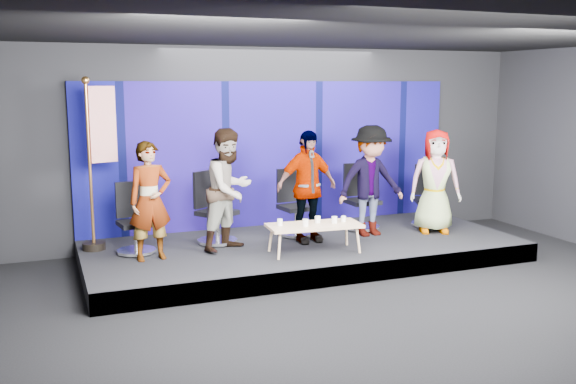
# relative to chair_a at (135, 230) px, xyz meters

# --- Properties ---
(ground) EXTENTS (10.00, 10.00, 0.00)m
(ground) POSITION_rel_chair_a_xyz_m (2.67, -2.81, -0.65)
(ground) COLOR black
(ground) RESTS_ON ground
(room_walls) EXTENTS (10.02, 8.02, 3.51)m
(room_walls) POSITION_rel_chair_a_xyz_m (2.67, -2.81, 1.77)
(room_walls) COLOR black
(room_walls) RESTS_ON ground
(riser) EXTENTS (7.00, 3.00, 0.30)m
(riser) POSITION_rel_chair_a_xyz_m (2.67, -0.31, -0.50)
(riser) COLOR black
(riser) RESTS_ON ground
(backdrop) EXTENTS (7.00, 0.08, 2.60)m
(backdrop) POSITION_rel_chair_a_xyz_m (2.67, 1.14, 0.95)
(backdrop) COLOR #080B61
(backdrop) RESTS_ON riser
(chair_a) EXTENTS (0.69, 0.69, 1.08)m
(chair_a) POSITION_rel_chair_a_xyz_m (0.00, 0.00, 0.00)
(chair_a) COLOR silver
(chair_a) RESTS_ON riser
(panelist_a) EXTENTS (0.69, 0.50, 1.75)m
(panelist_a) POSITION_rel_chair_a_xyz_m (0.18, -0.47, 0.52)
(panelist_a) COLOR black
(panelist_a) RESTS_ON riser
(chair_b) EXTENTS (0.91, 0.91, 1.17)m
(chair_b) POSITION_rel_chair_a_xyz_m (1.29, 0.15, 0.03)
(chair_b) COLOR silver
(chair_b) RESTS_ON riser
(panelist_b) EXTENTS (1.16, 1.10, 1.89)m
(panelist_b) POSITION_rel_chair_a_xyz_m (1.41, -0.34, 0.59)
(panelist_b) COLOR black
(panelist_b) RESTS_ON riser
(chair_c) EXTENTS (0.71, 0.71, 1.13)m
(chair_c) POSITION_rel_chair_a_xyz_m (2.71, 0.19, 0.02)
(chair_c) COLOR silver
(chair_c) RESTS_ON riser
(panelist_c) EXTENTS (1.12, 0.58, 1.83)m
(panelist_c) POSITION_rel_chair_a_xyz_m (2.72, -0.32, 0.56)
(panelist_c) COLOR black
(panelist_c) RESTS_ON riser
(chair_d) EXTENTS (0.67, 0.67, 1.16)m
(chair_d) POSITION_rel_chair_a_xyz_m (3.99, 0.21, 0.03)
(chair_d) COLOR silver
(chair_d) RESTS_ON riser
(panelist_d) EXTENTS (1.23, 0.73, 1.88)m
(panelist_d) POSITION_rel_chair_a_xyz_m (3.90, -0.29, 0.58)
(panelist_d) COLOR black
(panelist_d) RESTS_ON riser
(chair_e) EXTENTS (0.82, 0.82, 1.11)m
(chair_e) POSITION_rel_chair_a_xyz_m (5.26, -0.01, 0.01)
(chair_e) COLOR silver
(chair_e) RESTS_ON riser
(panelist_e) EXTENTS (1.03, 0.86, 1.79)m
(panelist_e) POSITION_rel_chair_a_xyz_m (5.06, -0.48, 0.54)
(panelist_e) COLOR black
(panelist_e) RESTS_ON riser
(coffee_table) EXTENTS (1.47, 0.71, 0.44)m
(coffee_table) POSITION_rel_chair_a_xyz_m (2.57, -0.99, 0.05)
(coffee_table) COLOR tan
(coffee_table) RESTS_ON riser
(mug_a) EXTENTS (0.08, 0.08, 0.10)m
(mug_a) POSITION_rel_chair_a_xyz_m (2.05, -0.87, 0.14)
(mug_a) COLOR white
(mug_a) RESTS_ON coffee_table
(mug_b) EXTENTS (0.09, 0.09, 0.11)m
(mug_b) POSITION_rel_chair_a_xyz_m (2.39, -1.06, 0.14)
(mug_b) COLOR white
(mug_b) RESTS_ON coffee_table
(mug_c) EXTENTS (0.09, 0.09, 0.10)m
(mug_c) POSITION_rel_chair_a_xyz_m (2.66, -0.90, 0.14)
(mug_c) COLOR white
(mug_c) RESTS_ON coffee_table
(mug_d) EXTENTS (0.09, 0.09, 0.10)m
(mug_d) POSITION_rel_chair_a_xyz_m (2.89, -1.02, 0.14)
(mug_d) COLOR white
(mug_d) RESTS_ON coffee_table
(mug_e) EXTENTS (0.07, 0.07, 0.09)m
(mug_e) POSITION_rel_chair_a_xyz_m (3.06, -0.98, 0.13)
(mug_e) COLOR white
(mug_e) RESTS_ON coffee_table
(flag_stand) EXTENTS (0.61, 0.36, 2.67)m
(flag_stand) POSITION_rel_chair_a_xyz_m (-0.45, 0.45, 1.06)
(flag_stand) COLOR black
(flag_stand) RESTS_ON riser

